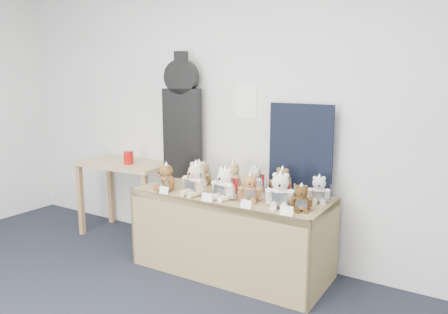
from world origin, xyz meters
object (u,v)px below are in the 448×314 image
Objects in this scene: display_table at (227,212)px; guitar_case at (182,117)px; teddy_back_right at (282,183)px; teddy_back_left at (199,174)px; red_cup at (129,158)px; teddy_back_end at (319,190)px; teddy_front_far_left at (166,178)px; teddy_front_left at (196,180)px; teddy_back_centre_left at (232,177)px; teddy_front_end at (301,199)px; teddy_back_centre_right at (254,180)px; teddy_back_far_left at (204,175)px; teddy_front_far_right at (280,192)px; teddy_front_centre at (225,185)px; side_table at (125,174)px; teddy_front_right at (250,189)px.

guitar_case reaches higher than display_table.
teddy_back_left is at bearing -167.58° from teddy_back_right.
teddy_back_end is at bearing 1.29° from red_cup.
teddy_front_left is at bearing 32.31° from teddy_front_far_left.
guitar_case is 0.82m from teddy_back_centre_left.
teddy_back_end is at bearing 45.16° from teddy_front_far_left.
teddy_back_end is at bearing 2.94° from teddy_back_right.
teddy_back_centre_right is (-0.56, 0.30, 0.01)m from teddy_front_end.
teddy_front_far_right is at bearing -18.70° from teddy_back_far_left.
teddy_front_end is at bearing -6.56° from red_cup.
teddy_back_far_left reaches higher than display_table.
guitar_case is 0.81m from teddy_front_left.
teddy_front_centre is (0.04, -0.11, 0.27)m from display_table.
teddy_front_far_left is 1.30m from teddy_back_end.
teddy_back_far_left is at bearing 125.06° from teddy_front_left.
teddy_front_centre is at bearing -24.69° from teddy_back_left.
red_cup is 2.00m from teddy_back_end.
teddy_front_left is (1.16, -0.35, 0.16)m from side_table.
teddy_front_far_left is 1.04× the size of teddy_back_left.
red_cup is 1.54m from teddy_front_right.
teddy_front_end is 1.09m from teddy_back_left.
red_cup is 0.89m from teddy_back_left.
teddy_front_far_left reaches higher than teddy_back_centre_right.
teddy_front_centre is at bearing -100.68° from teddy_back_centre_right.
teddy_back_centre_left is 0.31m from teddy_back_far_left.
teddy_front_right is 0.91× the size of teddy_back_centre_left.
teddy_front_end is 1.09m from teddy_back_far_left.
display_table is 0.37m from teddy_back_centre_right.
guitar_case is 1.37m from teddy_front_far_right.
side_table is 2.09m from teddy_front_end.
teddy_back_end is (2.10, -0.01, 0.13)m from side_table.
teddy_front_right reaches higher than teddy_front_end.
teddy_back_right is (0.39, 0.22, 0.26)m from display_table.
red_cup is at bearing 161.05° from teddy_back_end.
guitar_case is 0.62m from teddy_back_far_left.
teddy_front_far_right is at bearing -35.34° from teddy_back_centre_right.
guitar_case is at bearing 147.69° from teddy_front_left.
teddy_front_far_right is 0.49m from teddy_back_centre_right.
red_cup is 0.52× the size of teddy_front_right.
teddy_front_far_right is 1.26× the size of teddy_back_end.
teddy_front_far_left is (-0.53, -0.15, 0.26)m from display_table.
teddy_back_end reaches higher than teddy_back_far_left.
teddy_back_far_left is (-0.15, 0.33, -0.03)m from teddy_front_left.
teddy_front_centre is 1.07× the size of teddy_back_centre_left.
guitar_case is 0.97m from teddy_back_centre_right.
teddy_front_end is (1.96, -0.23, -0.07)m from red_cup.
teddy_back_right is at bearing 109.64° from teddy_front_end.
teddy_back_end is at bearing -18.69° from guitar_case.
guitar_case is 3.83× the size of teddy_front_left.
guitar_case reaches higher than teddy_front_left.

